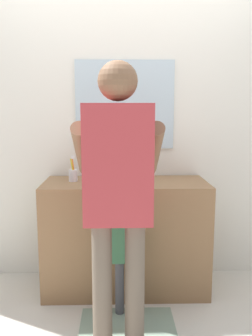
% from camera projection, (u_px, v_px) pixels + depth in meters
% --- Properties ---
extents(ground_plane, '(14.00, 14.00, 0.00)m').
position_uv_depth(ground_plane, '(126.00, 307.00, 2.65)').
color(ground_plane, silver).
extents(back_wall, '(4.40, 0.10, 2.70)m').
position_uv_depth(back_wall, '(125.00, 122.00, 3.05)').
color(back_wall, silver).
rests_on(back_wall, ground).
extents(vanity_cabinet, '(1.29, 0.54, 0.89)m').
position_uv_depth(vanity_cabinet, '(126.00, 236.00, 2.88)').
color(vanity_cabinet, olive).
rests_on(vanity_cabinet, ground).
extents(sink_basin, '(0.34, 0.34, 0.11)m').
position_uv_depth(sink_basin, '(126.00, 175.00, 2.78)').
color(sink_basin, white).
rests_on(sink_basin, vanity_cabinet).
extents(faucet, '(0.18, 0.14, 0.18)m').
position_uv_depth(faucet, '(125.00, 168.00, 2.98)').
color(faucet, '#B7BABF').
rests_on(faucet, vanity_cabinet).
extents(toothbrush_cup, '(0.07, 0.07, 0.21)m').
position_uv_depth(toothbrush_cup, '(73.00, 175.00, 2.82)').
color(toothbrush_cup, silver).
rests_on(toothbrush_cup, vanity_cabinet).
extents(bath_mat, '(0.64, 0.40, 0.02)m').
position_uv_depth(bath_mat, '(127.00, 325.00, 2.40)').
color(bath_mat, gray).
rests_on(bath_mat, ground).
extents(child_toddler, '(0.28, 0.28, 0.90)m').
position_uv_depth(child_toddler, '(127.00, 243.00, 2.47)').
color(child_toddler, '#47474C').
rests_on(child_toddler, ground).
extents(adult_parent, '(0.53, 0.56, 1.72)m').
position_uv_depth(adult_parent, '(118.00, 182.00, 2.08)').
color(adult_parent, '#6B5B4C').
rests_on(adult_parent, ground).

